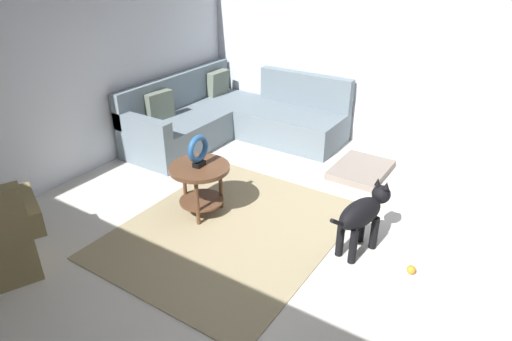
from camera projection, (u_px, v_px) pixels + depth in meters
The scene contains 10 objects.
ground_plane at pixel (285, 268), 3.88m from camera, with size 6.00×6.00×0.10m, color silver.
wall_back at pixel (47, 64), 4.66m from camera, with size 6.00×0.12×2.70m, color silver.
wall_right at pixel (408, 47), 5.43m from camera, with size 0.12×6.00×2.70m, color silver.
area_rug at pixel (231, 229), 4.30m from camera, with size 2.30×1.90×0.01m, color tan.
sectional_couch at pixel (231, 120), 6.18m from camera, with size 2.20×2.25×0.88m.
side_table at pixel (200, 177), 4.39m from camera, with size 0.60×0.60×0.54m.
torus_sculpture at pixel (198, 150), 4.26m from camera, with size 0.28×0.08×0.33m.
dog_bed_mat at pixel (361, 170), 5.35m from camera, with size 0.80×0.60×0.09m, color gray.
dog at pixel (363, 214), 3.87m from camera, with size 0.83×0.35×0.63m.
dog_toy_ball at pixel (411, 270), 3.72m from camera, with size 0.08×0.08×0.08m, color orange.
Camera 1 is at (-2.70, -1.45, 2.49)m, focal length 31.05 mm.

